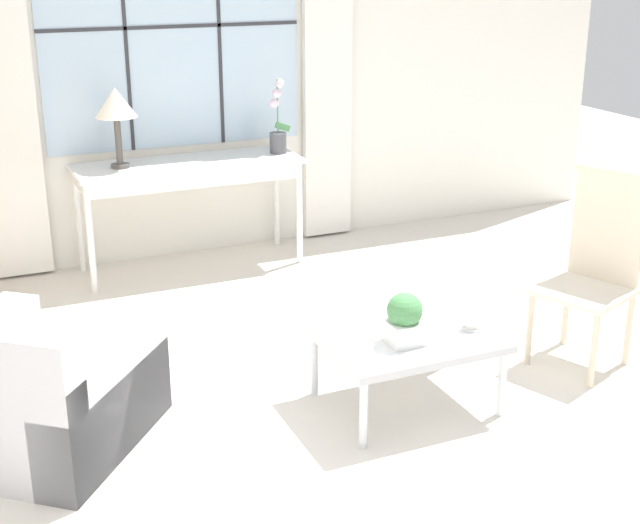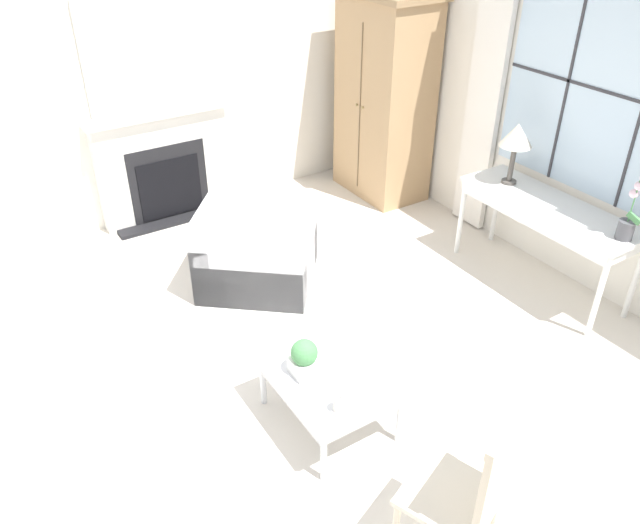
% 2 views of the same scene
% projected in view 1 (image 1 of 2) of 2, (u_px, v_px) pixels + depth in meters
% --- Properties ---
extents(ground_plane, '(14.00, 14.00, 0.00)m').
position_uv_depth(ground_plane, '(362.00, 446.00, 4.09)').
color(ground_plane, silver).
extents(wall_back_windowed, '(7.20, 0.14, 2.80)m').
position_uv_depth(wall_back_windowed, '(174.00, 62.00, 6.22)').
color(wall_back_windowed, white).
rests_on(wall_back_windowed, ground_plane).
extents(console_table, '(1.55, 0.53, 0.77)m').
position_uv_depth(console_table, '(188.00, 173.00, 6.15)').
color(console_table, white).
rests_on(console_table, ground_plane).
extents(table_lamp, '(0.28, 0.28, 0.53)m').
position_uv_depth(table_lamp, '(116.00, 105.00, 5.82)').
color(table_lamp, '#4C4742').
rests_on(table_lamp, console_table).
extents(potted_orchid, '(0.16, 0.12, 0.53)m').
position_uv_depth(potted_orchid, '(278.00, 128.00, 6.32)').
color(potted_orchid, '#4C4C51').
rests_on(potted_orchid, console_table).
extents(armchair_upholstered, '(1.27, 1.27, 0.73)m').
position_uv_depth(armchair_upholstered, '(33.00, 395.00, 4.03)').
color(armchair_upholstered, '#B2B2B7').
rests_on(armchair_upholstered, ground_plane).
extents(side_chair_wooden, '(0.57, 0.57, 1.06)m').
position_uv_depth(side_chair_wooden, '(596.00, 260.00, 4.77)').
color(side_chair_wooden, beige).
rests_on(side_chair_wooden, ground_plane).
extents(coffee_table, '(0.85, 0.66, 0.41)m').
position_uv_depth(coffee_table, '(407.00, 338.00, 4.34)').
color(coffee_table, silver).
rests_on(coffee_table, ground_plane).
extents(potted_plant_small, '(0.17, 0.17, 0.25)m').
position_uv_depth(potted_plant_small, '(404.00, 318.00, 4.14)').
color(potted_plant_small, white).
rests_on(potted_plant_small, coffee_table).
extents(pillar_candle, '(0.11, 0.11, 0.11)m').
position_uv_depth(pillar_candle, '(473.00, 320.00, 4.32)').
color(pillar_candle, silver).
rests_on(pillar_candle, coffee_table).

